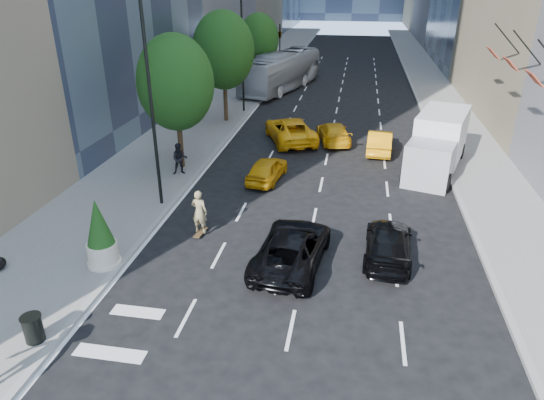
% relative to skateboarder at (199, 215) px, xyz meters
% --- Properties ---
extents(ground, '(160.00, 160.00, 0.00)m').
position_rel_skateboarder_xyz_m(ground, '(3.73, -1.51, -0.98)').
color(ground, black).
rests_on(ground, ground).
extents(sidewalk_left, '(6.00, 120.00, 0.15)m').
position_rel_skateboarder_xyz_m(sidewalk_left, '(-5.27, 28.49, -0.91)').
color(sidewalk_left, slate).
rests_on(sidewalk_left, ground).
extents(sidewalk_right, '(4.00, 120.00, 0.15)m').
position_rel_skateboarder_xyz_m(sidewalk_right, '(13.73, 28.49, -0.91)').
color(sidewalk_right, slate).
rests_on(sidewalk_right, ground).
extents(lamp_near, '(2.13, 0.22, 10.00)m').
position_rel_skateboarder_xyz_m(lamp_near, '(-2.59, 2.49, 4.83)').
color(lamp_near, black).
rests_on(lamp_near, sidewalk_left).
extents(lamp_far, '(2.13, 0.22, 10.00)m').
position_rel_skateboarder_xyz_m(lamp_far, '(-2.59, 20.49, 4.83)').
color(lamp_far, black).
rests_on(lamp_far, sidewalk_left).
extents(tree_near, '(4.20, 4.20, 7.46)m').
position_rel_skateboarder_xyz_m(tree_near, '(-3.47, 7.49, 3.99)').
color(tree_near, black).
rests_on(tree_near, sidewalk_left).
extents(tree_mid, '(4.50, 4.50, 7.99)m').
position_rel_skateboarder_xyz_m(tree_mid, '(-3.47, 17.49, 4.34)').
color(tree_mid, black).
rests_on(tree_mid, sidewalk_left).
extents(tree_far, '(3.90, 3.90, 6.92)m').
position_rel_skateboarder_xyz_m(tree_far, '(-3.47, 30.49, 3.64)').
color(tree_far, black).
rests_on(tree_far, sidewalk_left).
extents(traffic_signal, '(2.48, 0.53, 5.20)m').
position_rel_skateboarder_xyz_m(traffic_signal, '(-2.67, 38.49, 3.25)').
color(traffic_signal, black).
rests_on(traffic_signal, sidewalk_left).
extents(facade_flags, '(1.85, 13.30, 2.05)m').
position_rel_skateboarder_xyz_m(facade_flags, '(14.37, 8.49, 5.20)').
color(facade_flags, black).
rests_on(facade_flags, ground).
extents(skateboarder, '(0.76, 0.55, 1.96)m').
position_rel_skateboarder_xyz_m(skateboarder, '(0.00, 0.00, 0.00)').
color(skateboarder, olive).
rests_on(skateboarder, ground).
extents(black_sedan_lincoln, '(2.94, 5.43, 1.45)m').
position_rel_skateboarder_xyz_m(black_sedan_lincoln, '(4.23, -1.63, -0.26)').
color(black_sedan_lincoln, black).
rests_on(black_sedan_lincoln, ground).
extents(black_sedan_mercedes, '(2.08, 4.55, 1.29)m').
position_rel_skateboarder_xyz_m(black_sedan_mercedes, '(7.93, -0.51, -0.33)').
color(black_sedan_mercedes, black).
rests_on(black_sedan_mercedes, ground).
extents(taxi_a, '(2.02, 3.95, 1.29)m').
position_rel_skateboarder_xyz_m(taxi_a, '(1.73, 6.60, -0.34)').
color(taxi_a, orange).
rests_on(taxi_a, ground).
extents(taxi_b, '(1.70, 4.30, 1.39)m').
position_rel_skateboarder_xyz_m(taxi_b, '(7.93, 12.49, -0.28)').
color(taxi_b, '#FA9B0D').
rests_on(taxi_b, ground).
extents(taxi_c, '(4.59, 6.30, 1.59)m').
position_rel_skateboarder_xyz_m(taxi_c, '(2.03, 13.65, -0.18)').
color(taxi_c, '#FFB00D').
rests_on(taxi_c, ground).
extents(taxi_d, '(2.79, 4.82, 1.31)m').
position_rel_skateboarder_xyz_m(taxi_d, '(4.93, 13.99, -0.32)').
color(taxi_d, '#ECA40C').
rests_on(taxi_d, ground).
extents(city_bus, '(6.40, 13.21, 3.59)m').
position_rel_skateboarder_xyz_m(city_bus, '(-1.07, 29.65, 0.81)').
color(city_bus, '#B5B7BC').
rests_on(city_bus, ground).
extents(box_truck, '(4.29, 7.19, 3.24)m').
position_rel_skateboarder_xyz_m(box_truck, '(11.02, 9.78, 0.67)').
color(box_truck, silver).
rests_on(box_truck, ground).
extents(pedestrian_a, '(1.03, 0.92, 1.77)m').
position_rel_skateboarder_xyz_m(pedestrian_a, '(-3.15, 6.32, 0.06)').
color(pedestrian_a, black).
rests_on(pedestrian_a, sidewalk_left).
extents(pedestrian_b, '(1.21, 0.59, 2.00)m').
position_rel_skateboarder_xyz_m(pedestrian_b, '(-7.47, 16.49, 0.17)').
color(pedestrian_b, black).
rests_on(pedestrian_b, sidewalk_left).
extents(trash_can, '(0.57, 0.57, 0.86)m').
position_rel_skateboarder_xyz_m(trash_can, '(-2.87, -7.51, -0.40)').
color(trash_can, black).
rests_on(trash_can, sidewalk_left).
extents(planter_shrub, '(1.14, 1.14, 2.74)m').
position_rel_skateboarder_xyz_m(planter_shrub, '(-2.87, -3.12, 0.48)').
color(planter_shrub, beige).
rests_on(planter_shrub, sidewalk_left).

